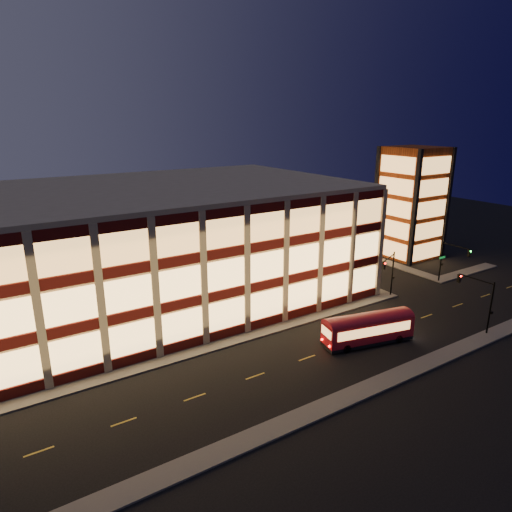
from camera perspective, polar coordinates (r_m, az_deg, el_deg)
ground at (r=47.96m, az=-2.00°, el=-10.93°), size 200.00×200.00×0.00m
sidewalk_office_south at (r=47.44m, az=-5.80°, el=-11.24°), size 54.00×2.00×0.15m
sidewalk_office_east at (r=73.14m, az=6.66°, el=-0.98°), size 2.00×30.00×0.15m
sidewalk_tower_south at (r=75.48m, az=24.63°, el=-1.88°), size 14.00×2.00×0.15m
sidewalk_tower_west at (r=80.32m, az=12.75°, el=0.34°), size 2.00×30.00×0.15m
sidewalk_near at (r=38.94m, az=8.40°, el=-18.25°), size 100.00×2.00×0.15m
office_building at (r=58.59m, az=-13.08°, el=1.48°), size 50.45×30.45×14.50m
stair_tower at (r=79.47m, az=18.80°, el=6.30°), size 8.60×8.60×18.00m
traffic_signal_far at (r=60.02m, az=16.36°, el=-1.53°), size 3.79×1.87×6.00m
traffic_signal_right at (r=68.24m, az=23.17°, el=-0.04°), size 1.20×4.37×6.00m
traffic_signal_near at (r=54.91m, az=26.10°, el=-4.32°), size 0.32×4.45×6.00m
trolley_bus at (r=48.71m, az=13.84°, el=-8.61°), size 9.90×4.49×3.26m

